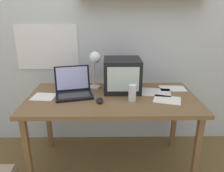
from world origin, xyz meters
TOP-DOWN VIEW (x-y plane):
  - ground_plane at (0.00, 0.00)m, footprint 12.00×12.00m
  - back_wall at (0.01, 0.52)m, footprint 5.60×0.24m
  - corner_desk at (0.00, 0.00)m, footprint 1.49×0.76m
  - crt_monitor at (0.10, 0.16)m, footprint 0.34×0.32m
  - laptop at (-0.35, 0.06)m, footprint 0.37×0.34m
  - desk_lamp at (-0.16, 0.18)m, footprint 0.12×0.17m
  - juice_glass at (0.17, -0.10)m, footprint 0.07×0.07m
  - computer_mouse at (-0.10, -0.12)m, footprint 0.07×0.11m
  - loose_paper_near_laptop at (0.40, 0.10)m, footprint 0.32×0.26m
  - open_notebook at (0.47, -0.08)m, footprint 0.27×0.24m
  - loose_paper_near_monitor at (-0.60, -0.00)m, footprint 0.22×0.20m
  - printed_handout at (0.60, 0.20)m, footprint 0.25×0.18m

SIDE VIEW (x-z plane):
  - ground_plane at x=0.00m, z-range 0.00..0.00m
  - corner_desk at x=0.00m, z-range 0.30..1.03m
  - loose_paper_near_laptop at x=0.40m, z-range 0.73..0.73m
  - open_notebook at x=0.47m, z-range 0.73..0.73m
  - loose_paper_near_monitor at x=-0.60m, z-range 0.73..0.73m
  - printed_handout at x=0.60m, z-range 0.73..0.73m
  - computer_mouse at x=-0.10m, z-range 0.73..0.76m
  - laptop at x=-0.35m, z-range 0.67..0.92m
  - juice_glass at x=0.17m, z-range 0.72..0.87m
  - crt_monitor at x=0.10m, z-range 0.73..1.04m
  - desk_lamp at x=-0.16m, z-range 0.82..1.19m
  - back_wall at x=0.01m, z-range 0.01..2.61m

